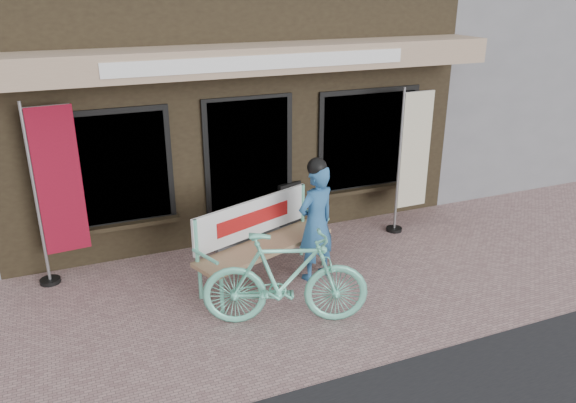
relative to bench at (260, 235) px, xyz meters
name	(u,v)px	position (x,y,z in m)	size (l,w,h in m)	color
ground	(303,300)	(0.29, -0.73, -0.63)	(70.00, 70.00, 0.00)	#A5807E
storefront	(193,24)	(0.29, 4.23, 2.36)	(7.00, 6.77, 6.00)	black
neighbor_right_near	(530,22)	(8.79, 4.77, 2.17)	(10.00, 7.00, 5.60)	slate
bench	(260,235)	(0.00, 0.00, 0.00)	(2.03, 1.17, 1.07)	#6FDAB8
person	(316,221)	(0.69, -0.25, 0.19)	(0.66, 0.53, 1.66)	#2B6096
bicycle	(285,279)	(-0.09, -1.10, -0.06)	(0.53, 1.89, 1.13)	#6FDAB8
nobori_red	(56,191)	(-2.36, 0.96, 0.61)	(0.71, 0.28, 2.40)	gray
nobori_cream	(412,158)	(2.72, 0.63, 0.54)	(0.66, 0.25, 2.27)	gray
menu_stand	(290,207)	(0.93, 1.21, -0.21)	(0.41, 0.20, 0.82)	black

